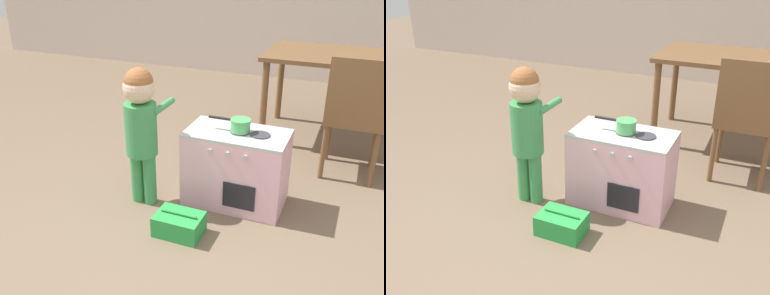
{
  "view_description": "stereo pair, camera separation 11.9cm",
  "coord_description": "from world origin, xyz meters",
  "views": [
    {
      "loc": [
        0.59,
        -1.37,
        1.55
      ],
      "look_at": [
        -0.38,
        0.94,
        0.38
      ],
      "focal_mm": 40.0,
      "sensor_mm": 36.0,
      "label": 1
    },
    {
      "loc": [
        0.69,
        -1.33,
        1.55
      ],
      "look_at": [
        -0.38,
        0.94,
        0.38
      ],
      "focal_mm": 40.0,
      "sensor_mm": 36.0,
      "label": 2
    }
  ],
  "objects": [
    {
      "name": "toy_pot",
      "position": [
        -0.09,
        1.01,
        0.56
      ],
      "size": [
        0.27,
        0.13,
        0.08
      ],
      "color": "#4CAD5B",
      "rests_on": "play_kitchen"
    },
    {
      "name": "child_figure",
      "position": [
        -0.66,
        0.78,
        0.59
      ],
      "size": [
        0.23,
        0.37,
        0.91
      ],
      "color": "#3D9351",
      "rests_on": "ground_plane"
    },
    {
      "name": "dining_chair_near",
      "position": [
        0.56,
        1.66,
        0.49
      ],
      "size": [
        0.4,
        0.4,
        0.91
      ],
      "color": "brown",
      "rests_on": "ground_plane"
    },
    {
      "name": "dining_table",
      "position": [
        0.39,
        2.35,
        0.66
      ],
      "size": [
        1.24,
        0.77,
        0.76
      ],
      "color": "brown",
      "rests_on": "ground_plane"
    },
    {
      "name": "play_kitchen",
      "position": [
        -0.1,
        1.01,
        0.25
      ],
      "size": [
        0.64,
        0.38,
        0.51
      ],
      "color": "#EAB2C6",
      "rests_on": "ground_plane"
    },
    {
      "name": "toy_basket",
      "position": [
        -0.3,
        0.54,
        0.06
      ],
      "size": [
        0.28,
        0.2,
        0.15
      ],
      "color": "green",
      "rests_on": "ground_plane"
    }
  ]
}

